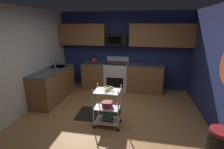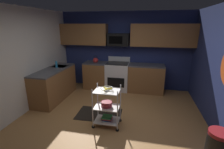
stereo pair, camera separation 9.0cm
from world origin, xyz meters
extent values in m
cube|color=#A87542|center=(0.00, 0.00, -0.02)|extent=(4.40, 4.80, 0.04)
cube|color=navy|center=(0.00, 2.43, 1.30)|extent=(4.52, 0.06, 2.60)
cube|color=silver|center=(-2.23, 0.00, 1.30)|extent=(0.06, 4.80, 2.60)
cube|color=brown|center=(0.00, 2.10, 0.44)|extent=(2.69, 0.60, 0.88)
cube|color=#4C4C51|center=(0.00, 2.10, 0.90)|extent=(2.69, 0.60, 0.04)
cube|color=brown|center=(-1.90, 0.96, 0.44)|extent=(0.60, 1.69, 0.88)
cube|color=#4C4C51|center=(-1.90, 0.96, 0.90)|extent=(0.60, 1.69, 0.04)
cube|color=#B7BABC|center=(-1.90, 1.35, 0.84)|extent=(0.44, 0.36, 0.16)
cube|color=white|center=(-0.19, 2.10, 0.46)|extent=(0.76, 0.64, 0.92)
cube|color=black|center=(-0.19, 1.78, 0.35)|extent=(0.56, 0.01, 0.32)
cube|color=white|center=(-0.19, 2.39, 1.01)|extent=(0.76, 0.06, 0.18)
cube|color=black|center=(-0.19, 2.10, 0.93)|extent=(0.72, 0.60, 0.02)
cube|color=brown|center=(-1.39, 2.23, 1.85)|extent=(1.61, 0.33, 0.70)
cube|color=brown|center=(1.21, 2.23, 1.85)|extent=(1.99, 0.33, 0.70)
cube|color=black|center=(-0.19, 2.21, 1.70)|extent=(0.70, 0.38, 0.40)
cube|color=black|center=(-0.25, 2.02, 1.70)|extent=(0.44, 0.01, 0.24)
cylinder|color=silver|center=(-0.29, -0.29, 0.47)|extent=(0.02, 0.02, 0.88)
cylinder|color=black|center=(-0.29, -0.29, 0.04)|extent=(0.07, 0.02, 0.07)
cylinder|color=silver|center=(0.24, -0.29, 0.47)|extent=(0.02, 0.02, 0.88)
cylinder|color=black|center=(0.24, -0.29, 0.04)|extent=(0.07, 0.02, 0.07)
cylinder|color=silver|center=(-0.29, 0.08, 0.47)|extent=(0.02, 0.02, 0.88)
cylinder|color=black|center=(-0.29, 0.08, 0.04)|extent=(0.07, 0.02, 0.07)
cylinder|color=silver|center=(0.24, 0.08, 0.47)|extent=(0.02, 0.02, 0.88)
cylinder|color=black|center=(0.24, 0.08, 0.04)|extent=(0.07, 0.02, 0.07)
cube|color=silver|center=(-0.02, -0.10, 0.12)|extent=(0.54, 0.38, 0.02)
cube|color=silver|center=(-0.02, -0.10, 0.45)|extent=(0.54, 0.38, 0.02)
cube|color=silver|center=(-0.02, -0.10, 0.82)|extent=(0.54, 0.38, 0.02)
torus|color=silver|center=(-0.02, -0.10, 0.89)|extent=(0.27, 0.27, 0.01)
cylinder|color=silver|center=(-0.02, -0.10, 0.84)|extent=(0.12, 0.12, 0.02)
ellipsoid|color=yellow|center=(0.02, -0.09, 0.87)|extent=(0.17, 0.09, 0.04)
ellipsoid|color=yellow|center=(-0.06, -0.07, 0.87)|extent=(0.15, 0.14, 0.04)
ellipsoid|color=yellow|center=(-0.03, -0.15, 0.87)|extent=(0.08, 0.17, 0.04)
cylinder|color=maroon|center=(-0.03, -0.10, 0.51)|extent=(0.24, 0.24, 0.11)
torus|color=maroon|center=(-0.03, -0.10, 0.57)|extent=(0.25, 0.25, 0.01)
cube|color=#1E4C8C|center=(-0.02, -0.10, 0.14)|extent=(0.21, 0.17, 0.02)
cube|color=#B22626|center=(-0.02, -0.10, 0.17)|extent=(0.23, 0.18, 0.03)
cube|color=#26723F|center=(-0.02, -0.10, 0.20)|extent=(0.21, 0.19, 0.04)
sphere|color=red|center=(-0.96, 2.10, 0.99)|extent=(0.18, 0.18, 0.18)
sphere|color=black|center=(-0.96, 2.10, 1.08)|extent=(0.03, 0.03, 0.03)
cone|color=red|center=(-0.88, 2.10, 1.01)|extent=(0.09, 0.04, 0.06)
torus|color=black|center=(-0.96, 2.10, 1.10)|extent=(0.12, 0.01, 0.12)
cylinder|color=#2D8CBF|center=(-1.90, 1.16, 1.02)|extent=(0.06, 0.06, 0.20)
cylinder|color=maroon|center=(1.90, -0.90, 0.63)|extent=(0.33, 0.33, 0.06)
cube|color=black|center=(-0.33, 0.30, 0.01)|extent=(1.12, 0.73, 0.01)
camera|label=1|loc=(0.68, -3.31, 2.17)|focal=26.74mm
camera|label=2|loc=(0.77, -3.29, 2.17)|focal=26.74mm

